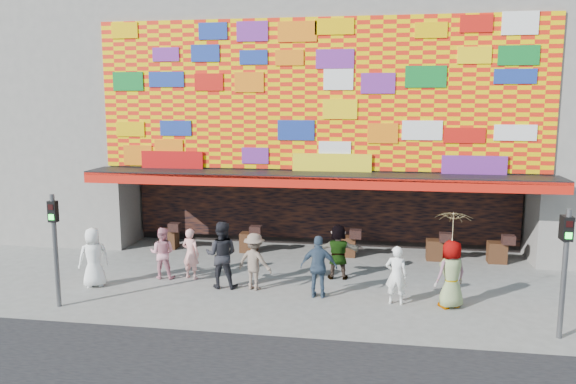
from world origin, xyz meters
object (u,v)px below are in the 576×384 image
ped_a (94,257)px  signal_right (565,259)px  ped_g (451,274)px  parasol (453,228)px  ped_b (191,254)px  ped_e (319,267)px  ped_i (162,253)px  ped_f (338,252)px  signal_left (55,238)px  ped_d (254,261)px  ped_h (396,275)px  ped_c (221,255)px

ped_a → signal_right: bearing=136.1°
ped_g → parasol: 1.23m
ped_b → ped_g: ped_g is taller
ped_e → ped_i: (-4.88, 0.93, -0.08)m
ped_b → parasol: size_ratio=0.86×
ped_f → ped_g: size_ratio=0.94×
signal_left → ped_i: size_ratio=1.91×
ped_d → ped_e: ped_e is taller
ped_a → ped_e: (6.55, 0.14, -0.01)m
ped_h → ped_i: 7.05m
ped_a → ped_c: size_ratio=0.90×
ped_b → ped_i: ped_i is taller
signal_left → ped_f: bearing=26.6°
ped_i → ped_f: bearing=-175.3°
ped_e → ped_h: 2.09m
ped_g → ped_h: size_ratio=1.13×
signal_left → ped_b: size_ratio=1.93×
ped_g → ped_i: (-8.36, 1.14, -0.11)m
ped_b → ped_g: 7.61m
ped_b → ped_e: size_ratio=0.90×
ped_e → parasol: parasol is taller
signal_left → ped_c: (3.81, 2.19, -0.89)m
ped_d → signal_left: bearing=41.9°
ped_b → ped_i: bearing=21.2°
ped_d → ped_b: bearing=0.1°
ped_b → ped_g: size_ratio=0.86×
ped_a → ped_h: (8.63, -0.04, -0.08)m
ped_i → parasol: size_ratio=0.87×
ped_h → ped_i: ped_h is taller
signal_right → ped_c: size_ratio=1.54×
ped_a → ped_e: ped_a is taller
parasol → ped_a: bearing=179.6°
ped_b → ped_g: bearing=-175.6°
signal_right → parasol: bearing=144.6°
ped_f → ped_g: 3.65m
ped_e → ped_g: 3.49m
signal_right → ped_e: size_ratio=1.73×
ped_a → ped_b: bearing=168.8°
ped_e → ped_f: ped_e is taller
signal_left → ped_e: (6.68, 1.80, -0.99)m
ped_b → ped_c: bearing=164.5°
ped_d → ped_g: bearing=-168.7°
ped_c → parasol: parasol is taller
ped_e → ped_i: size_ratio=1.10×
ped_a → ped_h: 8.63m
signal_left → ped_b: (2.66, 2.84, -1.08)m
ped_d → ped_e: size_ratio=0.95×
signal_right → ped_c: signal_right is taller
ped_a → ped_b: 2.79m
signal_right → ped_c: 8.91m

